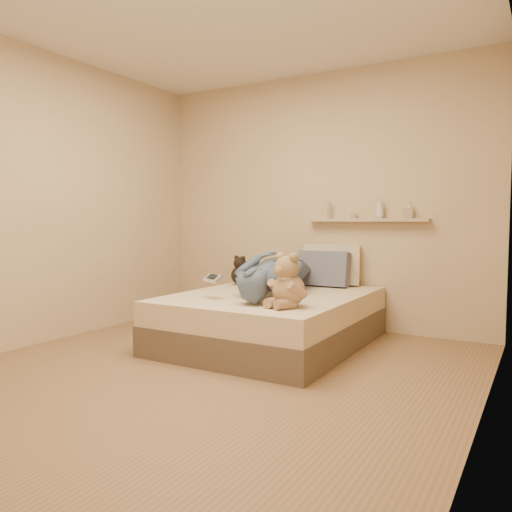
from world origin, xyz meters
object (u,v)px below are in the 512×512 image
Objects in this scene: teddy_bear at (287,285)px; wall_shelf at (366,220)px; pillow_grey at (323,269)px; game_console at (213,278)px; pillow_cream at (332,265)px; dark_plush at (240,272)px; person at (274,272)px; bed at (272,319)px.

wall_shelf is at bearing 85.18° from teddy_bear.
game_console is at bearing -112.30° from pillow_grey.
pillow_cream is 0.15m from pillow_grey.
game_console is 0.92m from dark_plush.
person is 1.31× the size of wall_shelf.
teddy_bear is 0.75× the size of pillow_cream.
pillow_cream reaches higher than teddy_bear.
wall_shelf is (0.56, 0.85, 0.46)m from person.
pillow_grey is (0.77, 0.31, 0.04)m from dark_plush.
wall_shelf is at bearing 32.10° from pillow_grey.
pillow_cream is 0.80m from person.
bed is 9.08× the size of game_console.
pillow_cream reaches higher than dark_plush.
pillow_cream is (-0.20, 1.38, 0.03)m from teddy_bear.
pillow_cream reaches higher than game_console.
pillow_grey reaches higher than game_console.
pillow_grey is at bearing -101.92° from pillow_cream.
person reaches higher than dark_plush.
dark_plush is at bearing -157.95° from pillow_grey.
pillow_cream reaches higher than pillow_grey.
dark_plush reaches higher than bed.
dark_plush is (-0.57, 0.38, 0.35)m from bed.
dark_plush is 0.25× the size of wall_shelf.
game_console is 0.71m from teddy_bear.
pillow_cream is 1.10× the size of pillow_grey.
teddy_bear is 1.36m from dark_plush.
wall_shelf reaches higher than pillow_grey.
pillow_grey is 0.63m from wall_shelf.
pillow_cream reaches higher than bed.
teddy_bear is at bearing 112.17° from person.
pillow_grey is at bearing 67.70° from game_console.
pillow_grey is (-0.03, -0.14, -0.03)m from pillow_cream.
dark_plush is 0.64m from person.
pillow_cream is at bearing 29.50° from dark_plush.
game_console is 0.38× the size of pillow_cream.
pillow_grey reaches higher than dark_plush.
dark_plush is at bearing 107.75° from game_console.
wall_shelf is (0.32, 0.08, 0.45)m from pillow_cream.
wall_shelf is at bearing 59.27° from game_console.
wall_shelf is (0.84, 1.41, 0.48)m from game_console.
game_console is 0.51× the size of teddy_bear.
dark_plush is at bearing 146.22° from bed.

